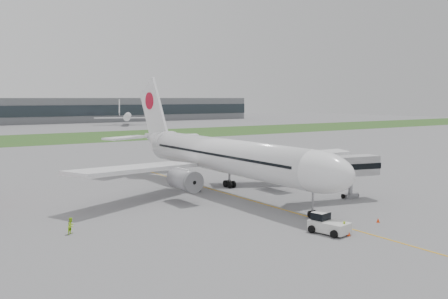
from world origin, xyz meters
TOP-DOWN VIEW (x-y plane):
  - ground at (0.00, 0.00)m, footprint 600.00×600.00m
  - apron_markings at (0.00, -5.00)m, footprint 70.00×70.00m
  - grass_strip at (0.00, 120.00)m, footprint 600.00×50.00m
  - airliner at (0.00, 4.87)m, footprint 48.13×53.95m
  - pushback_tug at (-3.27, -20.57)m, footprint 3.39×4.41m
  - jet_bridge at (9.11, -9.07)m, footprint 13.58×5.68m
  - safety_cone_left at (-2.29, -22.67)m, footprint 0.42×0.42m
  - safety_cone_right at (4.67, -20.72)m, footprint 0.38×0.38m
  - ground_crew_near at (-2.74, -22.41)m, footprint 0.66×0.62m
  - ground_crew_far at (-25.68, -6.18)m, footprint 1.06×1.04m
  - distant_aircraft_right at (61.62, 186.83)m, footprint 42.69×40.71m

SIDE VIEW (x-z plane):
  - ground at x=0.00m, z-range 0.00..0.00m
  - apron_markings at x=0.00m, z-range -0.02..0.02m
  - distant_aircraft_right at x=61.62m, z-range -6.41..6.41m
  - grass_strip at x=0.00m, z-range 0.00..0.02m
  - safety_cone_right at x=4.67m, z-range 0.00..0.52m
  - safety_cone_left at x=-2.29m, z-range 0.00..0.58m
  - ground_crew_near at x=-2.74m, z-range 0.00..1.53m
  - ground_crew_far at x=-25.68m, z-range 0.00..1.72m
  - pushback_tug at x=-3.27m, z-range -0.08..1.99m
  - jet_bridge at x=9.11m, z-range 1.49..7.68m
  - airliner at x=0.00m, z-range -3.28..14.60m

